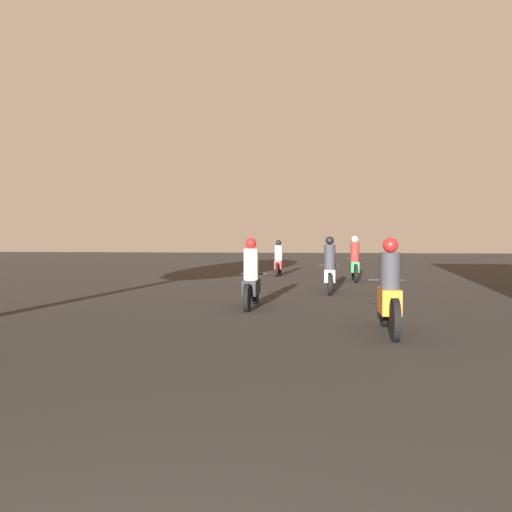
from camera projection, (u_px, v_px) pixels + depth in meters
motorcycle_orange at (390, 295)px, 8.00m from camera, size 0.60×1.95×1.54m
motorcycle_black at (251, 280)px, 11.05m from camera, size 0.60×1.90×1.55m
motorcycle_silver at (330, 270)px, 14.26m from camera, size 0.60×2.00×1.61m
motorcycle_green at (355, 263)px, 18.37m from camera, size 0.60×2.09×1.66m
motorcycle_red at (279, 261)px, 21.26m from camera, size 0.60×1.87×1.52m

